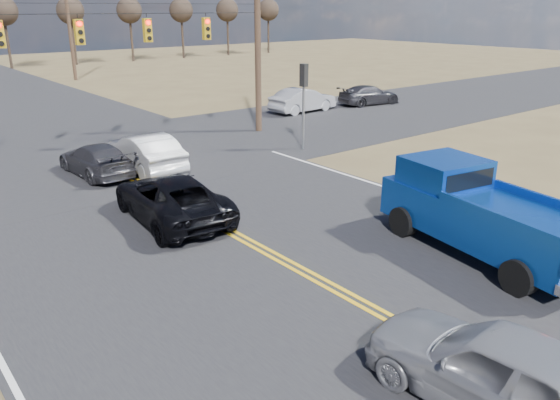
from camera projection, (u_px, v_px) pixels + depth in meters
ground at (440, 347)px, 10.62m from camera, size 160.00×160.00×0.00m
road_main at (185, 208)px, 17.98m from camera, size 14.00×120.00×0.02m
road_cross at (94, 159)px, 23.86m from camera, size 120.00×12.00×0.02m
signal_gantry at (94, 38)px, 22.31m from camera, size 19.60×4.83×10.00m
utility_poles at (88, 35)px, 21.38m from camera, size 19.60×58.32×10.00m
treeline at (18, 18)px, 28.55m from camera, size 87.00×117.80×7.40m
pickup_truck at (480, 213)px, 14.46m from camera, size 3.23×6.33×2.27m
silver_suv at (502, 372)px, 8.66m from camera, size 2.11×4.68×1.56m
black_suv at (171, 198)px, 16.78m from camera, size 2.82×5.28×1.41m
white_car_queue at (146, 152)px, 21.86m from camera, size 1.80×4.65×1.51m
dgrey_car_queue at (96, 160)px, 21.34m from camera, size 1.88×4.34×1.24m
cross_car_east_near at (303, 100)px, 34.23m from camera, size 1.86×4.64×1.50m
cross_car_east_far at (369, 95)px, 36.91m from camera, size 2.49×4.67×1.29m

